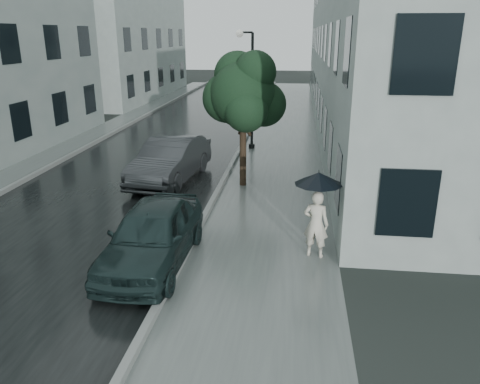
# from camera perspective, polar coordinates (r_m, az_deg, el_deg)

# --- Properties ---
(ground) EXTENTS (120.00, 120.00, 0.00)m
(ground) POSITION_cam_1_polar(r_m,az_deg,el_deg) (9.58, 0.43, -12.63)
(ground) COLOR black
(ground) RESTS_ON ground
(sidewalk) EXTENTS (3.50, 60.00, 0.01)m
(sidewalk) POSITION_cam_1_polar(r_m,az_deg,el_deg) (20.74, 4.95, 4.81)
(sidewalk) COLOR slate
(sidewalk) RESTS_ON ground
(kerb_near) EXTENTS (0.15, 60.00, 0.15)m
(kerb_near) POSITION_cam_1_polar(r_m,az_deg,el_deg) (20.87, -0.07, 5.16)
(kerb_near) COLOR slate
(kerb_near) RESTS_ON ground
(asphalt_road) EXTENTS (6.85, 60.00, 0.00)m
(asphalt_road) POSITION_cam_1_polar(r_m,az_deg,el_deg) (21.59, -9.37, 5.17)
(asphalt_road) COLOR black
(asphalt_road) RESTS_ON ground
(kerb_far) EXTENTS (0.15, 60.00, 0.15)m
(kerb_far) POSITION_cam_1_polar(r_m,az_deg,el_deg) (22.79, -17.90, 5.42)
(kerb_far) COLOR slate
(kerb_far) RESTS_ON ground
(sidewalk_far) EXTENTS (1.70, 60.00, 0.01)m
(sidewalk_far) POSITION_cam_1_polar(r_m,az_deg,el_deg) (23.21, -19.97, 5.25)
(sidewalk_far) COLOR #4C5451
(sidewalk_far) RESTS_ON ground
(building_near) EXTENTS (7.02, 36.00, 9.00)m
(building_near) POSITION_cam_1_polar(r_m,az_deg,el_deg) (28.00, 17.13, 17.01)
(building_near) COLOR #909D98
(building_near) RESTS_ON ground
(building_far_b) EXTENTS (7.02, 18.00, 8.00)m
(building_far_b) POSITION_cam_1_polar(r_m,az_deg,el_deg) (40.87, -14.71, 16.83)
(building_far_b) COLOR #909D98
(building_far_b) RESTS_ON ground
(pedestrian) EXTENTS (0.66, 0.52, 1.61)m
(pedestrian) POSITION_cam_1_polar(r_m,az_deg,el_deg) (10.97, 9.24, -3.89)
(pedestrian) COLOR beige
(pedestrian) RESTS_ON sidewalk
(umbrella) EXTENTS (1.18, 1.18, 1.17)m
(umbrella) POSITION_cam_1_polar(r_m,az_deg,el_deg) (10.60, 9.55, 1.65)
(umbrella) COLOR black
(umbrella) RESTS_ON ground
(street_tree) EXTENTS (2.82, 2.56, 4.50)m
(street_tree) POSITION_cam_1_polar(r_m,az_deg,el_deg) (15.64, 0.42, 11.93)
(street_tree) COLOR #332619
(street_tree) RESTS_ON ground
(lamp_post) EXTENTS (0.84, 0.38, 5.14)m
(lamp_post) POSITION_cam_1_polar(r_m,az_deg,el_deg) (21.02, 1.07, 13.19)
(lamp_post) COLOR black
(lamp_post) RESTS_ON ground
(car_near) EXTENTS (1.74, 4.17, 1.41)m
(car_near) POSITION_cam_1_polar(r_m,az_deg,el_deg) (10.72, -10.62, -5.11)
(car_near) COLOR black
(car_near) RESTS_ON ground
(car_far) EXTENTS (2.12, 4.76, 1.52)m
(car_far) POSITION_cam_1_polar(r_m,az_deg,el_deg) (16.69, -8.47, 3.91)
(car_far) COLOR #25282B
(car_far) RESTS_ON ground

